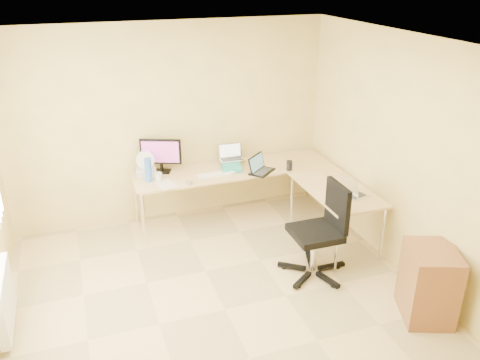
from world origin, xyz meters
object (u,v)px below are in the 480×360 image
object	(u,v)px
office_chair	(315,235)
desk_main	(234,193)
monitor	(161,156)
keyboard	(214,174)
desk_fan	(145,163)
laptop_return	(355,187)
laptop_black	(262,164)
water_bottle	(148,170)
mug	(158,177)
desk_return	(334,215)
laptop_center	(231,153)
cabinet	(428,284)

from	to	relation	value
office_chair	desk_main	bearing A→B (deg)	105.19
monitor	keyboard	xyz separation A→B (m)	(0.61, -0.33, -0.22)
desk_fan	laptop_return	bearing A→B (deg)	-24.82
laptop_black	water_bottle	xyz separation A→B (m)	(-1.43, 0.21, 0.04)
laptop_black	keyboard	distance (m)	0.63
monitor	water_bottle	xyz separation A→B (m)	(-0.21, -0.24, -0.08)
desk_main	laptop_return	bearing A→B (deg)	-49.47
mug	monitor	bearing A→B (deg)	69.03
laptop_black	laptop_return	distance (m)	1.26
monitor	laptop_return	xyz separation A→B (m)	(1.99, -1.45, -0.12)
water_bottle	laptop_return	bearing A→B (deg)	-28.88
laptop_black	desk_main	bearing A→B (deg)	101.00
office_chair	water_bottle	bearing A→B (deg)	135.73
desk_fan	desk_return	bearing A→B (deg)	-21.11
desk_fan	laptop_center	bearing A→B (deg)	6.82
laptop_black	mug	size ratio (longest dim) A/B	3.38
laptop_black	laptop_return	xyz separation A→B (m)	(0.76, -1.01, -0.00)
laptop_center	monitor	bearing A→B (deg)	-178.17
desk_main	mug	world-z (taller)	mug
laptop_center	water_bottle	xyz separation A→B (m)	(-1.15, -0.20, -0.01)
desk_return	desk_fan	distance (m)	2.47
laptop_return	desk_return	bearing A→B (deg)	4.58
desk_return	mug	bearing A→B (deg)	154.44
monitor	mug	bearing A→B (deg)	-88.92
cabinet	laptop_return	bearing A→B (deg)	114.00
monitor	laptop_center	size ratio (longest dim) A/B	1.64
laptop_black	office_chair	distance (m)	1.37
desk_main	cabinet	distance (m)	2.82
desk_return	keyboard	world-z (taller)	keyboard
office_chair	cabinet	xyz separation A→B (m)	(0.72, -1.01, -0.14)
desk_return	desk_main	bearing A→B (deg)	134.27
office_chair	mug	bearing A→B (deg)	133.72
desk_return	water_bottle	distance (m)	2.37
keyboard	laptop_return	xyz separation A→B (m)	(1.38, -1.12, 0.10)
desk_main	water_bottle	world-z (taller)	water_bottle
monitor	laptop_center	distance (m)	0.95
desk_fan	desk_main	bearing A→B (deg)	-1.44
keyboard	cabinet	xyz separation A→B (m)	(1.43, -2.45, -0.38)
laptop_center	water_bottle	size ratio (longest dim) A/B	1.07
monitor	keyboard	bearing A→B (deg)	-6.60
desk_main	keyboard	xyz separation A→B (m)	(-0.31, -0.13, 0.38)
desk_main	laptop_return	distance (m)	1.71
keyboard	cabinet	bearing A→B (deg)	-59.35
desk_fan	office_chair	distance (m)	2.37
desk_main	laptop_return	world-z (taller)	laptop_return
desk_main	monitor	xyz separation A→B (m)	(-0.92, 0.20, 0.59)
laptop_black	water_bottle	world-z (taller)	water_bottle
laptop_return	cabinet	distance (m)	1.42
desk_main	mug	bearing A→B (deg)	-177.22
cabinet	monitor	bearing A→B (deg)	147.85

